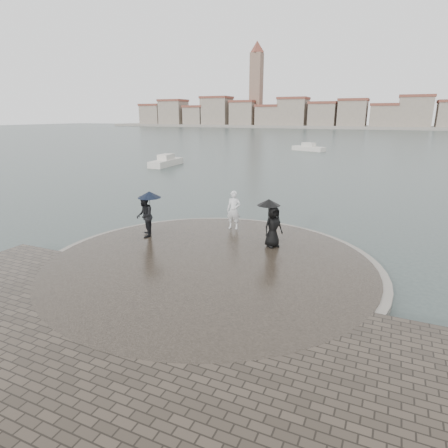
% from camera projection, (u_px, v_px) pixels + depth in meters
% --- Properties ---
extents(ground, '(400.00, 400.00, 0.00)m').
position_uv_depth(ground, '(156.00, 314.00, 10.86)').
color(ground, '#2B3835').
rests_on(ground, ground).
extents(kerb_ring, '(12.50, 12.50, 0.32)m').
position_uv_depth(kerb_ring, '(210.00, 266.00, 13.88)').
color(kerb_ring, gray).
rests_on(kerb_ring, ground).
extents(quay_tip, '(11.90, 11.90, 0.36)m').
position_uv_depth(quay_tip, '(210.00, 266.00, 13.87)').
color(quay_tip, '#2D261E').
rests_on(quay_tip, ground).
extents(statue, '(0.70, 0.49, 1.81)m').
position_uv_depth(statue, '(234.00, 210.00, 17.56)').
color(statue, silver).
rests_on(statue, quay_tip).
extents(visitor_left, '(1.31, 1.19, 2.04)m').
position_uv_depth(visitor_left, '(145.00, 212.00, 16.34)').
color(visitor_left, black).
rests_on(visitor_left, quay_tip).
extents(visitor_right, '(1.20, 1.08, 1.95)m').
position_uv_depth(visitor_right, '(272.00, 221.00, 15.12)').
color(visitor_right, black).
rests_on(visitor_right, quay_tip).
extents(far_skyline, '(260.00, 20.00, 37.00)m').
position_uv_depth(far_skyline, '(367.00, 115.00, 152.35)').
color(far_skyline, gray).
rests_on(far_skyline, ground).
extents(boats, '(41.88, 29.67, 1.50)m').
position_uv_depth(boats, '(337.00, 157.00, 47.59)').
color(boats, silver).
rests_on(boats, ground).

